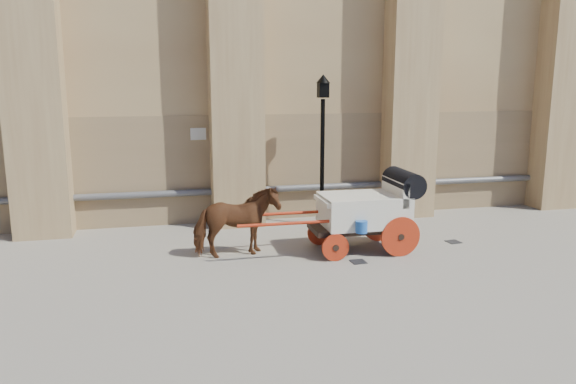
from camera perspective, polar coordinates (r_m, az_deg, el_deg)
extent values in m
plane|color=gray|center=(12.47, 1.86, -7.13)|extent=(90.00, 90.00, 0.00)
cube|color=#8D7250|center=(16.56, 4.92, 2.81)|extent=(44.00, 0.35, 3.00)
cylinder|color=#59595B|center=(16.40, 5.17, 0.60)|extent=(42.00, 0.18, 0.18)
cube|color=beige|center=(15.50, -9.11, 5.85)|extent=(0.42, 0.04, 0.32)
imported|color=brown|center=(12.69, -5.27, -3.09)|extent=(1.98, 1.08, 1.60)
cube|color=black|center=(13.25, 7.22, -3.56)|extent=(2.26, 1.04, 0.12)
cube|color=silver|center=(13.18, 7.68, -1.81)|extent=(1.96, 1.30, 0.72)
cube|color=silver|center=(13.38, 10.83, 0.09)|extent=(0.16, 1.28, 0.56)
cube|color=silver|center=(12.85, 4.06, -0.90)|extent=(0.37, 1.13, 0.10)
cylinder|color=black|center=(13.42, 11.66, 0.98)|extent=(0.58, 1.29, 0.57)
cylinder|color=#B22A11|center=(12.99, 11.36, -4.47)|extent=(0.92, 0.07, 0.92)
cylinder|color=#B22A11|center=(14.11, 9.28, -3.11)|extent=(0.92, 0.07, 0.92)
cylinder|color=#B22A11|center=(12.50, 4.84, -5.64)|extent=(0.62, 0.07, 0.62)
cylinder|color=#B22A11|center=(13.67, 3.25, -4.13)|extent=(0.62, 0.07, 0.62)
cylinder|color=#B22A11|center=(12.27, 0.52, -3.19)|extent=(2.46, 0.09, 0.07)
cylinder|color=#B22A11|center=(13.14, -0.40, -2.20)|extent=(2.46, 0.09, 0.07)
cylinder|color=#1F59B2|center=(12.47, 7.47, -3.53)|extent=(0.27, 0.27, 0.27)
cylinder|color=black|center=(15.23, 3.49, 2.92)|extent=(0.11, 0.11, 3.44)
cone|color=black|center=(15.54, 3.42, -2.74)|extent=(0.34, 0.34, 0.34)
cube|color=black|center=(15.07, 3.58, 10.32)|extent=(0.27, 0.27, 0.40)
cone|color=black|center=(15.07, 3.60, 11.41)|extent=(0.38, 0.38, 0.23)
cube|color=black|center=(12.57, 7.14, -7.04)|extent=(0.33, 0.33, 0.01)
cube|color=black|center=(14.53, 16.44, -4.87)|extent=(0.36, 0.36, 0.01)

